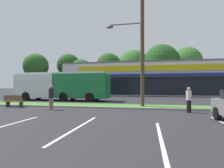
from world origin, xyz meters
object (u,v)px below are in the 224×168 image
Objects in this scene: utility_pole at (140,44)px; pedestrian_near_bench at (189,100)px; city_bus at (62,85)px; bus_stop_bench at (14,101)px; pedestrian_by_pole at (51,97)px; car_2 at (91,92)px.

utility_pole is 5.59m from pedestrian_near_bench.
city_bus is 7.03× the size of bus_stop_bench.
pedestrian_near_bench is 0.92× the size of pedestrian_by_pole.
bus_stop_bench is at bearing -170.11° from utility_pole.
utility_pole is 0.82× the size of city_bus.
city_bus reaches higher than bus_stop_bench.
pedestrian_near_bench reaches higher than car_2.
car_2 is at bearing 123.91° from utility_pole.
pedestrian_by_pole is (1.75, -14.32, 0.11)m from car_2.
city_bus is 7.01× the size of pedestrian_near_bench.
city_bus is at bearing -102.45° from car_2.
bus_stop_bench is 1.00× the size of pedestrian_near_bench.
city_bus is 2.58× the size of car_2.
car_2 is 14.43m from pedestrian_by_pole.
utility_pole is 5.73× the size of pedestrian_near_bench.
car_2 is at bearing 78.54° from pedestrian_near_bench.
utility_pole reaches higher than pedestrian_near_bench.
bus_stop_bench is at bearing 128.40° from pedestrian_near_bench.
pedestrian_near_bench reaches higher than bus_stop_bench.
city_bus reaches higher than pedestrian_near_bench.
utility_pole is 7.81m from pedestrian_by_pole.
bus_stop_bench is 13.03m from pedestrian_near_bench.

